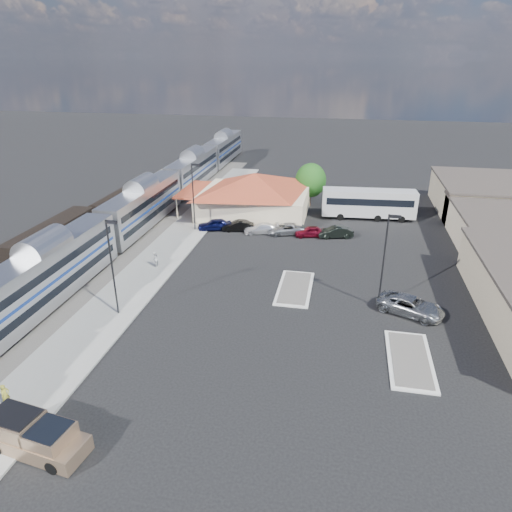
% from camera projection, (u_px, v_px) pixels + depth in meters
% --- Properties ---
extents(ground, '(280.00, 280.00, 0.00)m').
position_uv_depth(ground, '(252.00, 295.00, 44.50)').
color(ground, black).
rests_on(ground, ground).
extents(railbed, '(16.00, 100.00, 0.12)m').
position_uv_depth(railbed, '(96.00, 247.00, 55.38)').
color(railbed, '#4C4944').
rests_on(railbed, ground).
extents(platform, '(5.50, 92.00, 0.18)m').
position_uv_depth(platform, '(159.00, 259.00, 51.98)').
color(platform, gray).
rests_on(platform, ground).
extents(passenger_train, '(3.00, 104.00, 5.55)m').
position_uv_depth(passenger_train, '(144.00, 207.00, 60.80)').
color(passenger_train, silver).
rests_on(passenger_train, ground).
extents(freight_cars, '(2.80, 46.00, 4.00)m').
position_uv_depth(freight_cars, '(54.00, 242.00, 51.96)').
color(freight_cars, black).
rests_on(freight_cars, ground).
extents(station_depot, '(18.35, 12.24, 6.20)m').
position_uv_depth(station_depot, '(254.00, 194.00, 65.61)').
color(station_depot, beige).
rests_on(station_depot, ground).
extents(traffic_island_south, '(3.30, 7.50, 0.21)m').
position_uv_depth(traffic_island_south, '(295.00, 288.00, 45.55)').
color(traffic_island_south, silver).
rests_on(traffic_island_south, ground).
extents(traffic_island_north, '(3.30, 7.50, 0.21)m').
position_uv_depth(traffic_island_north, '(410.00, 360.00, 34.79)').
color(traffic_island_north, silver).
rests_on(traffic_island_north, ground).
extents(lamp_plat_s, '(1.08, 0.25, 9.00)m').
position_uv_depth(lamp_plat_s, '(112.00, 261.00, 38.89)').
color(lamp_plat_s, black).
rests_on(lamp_plat_s, ground).
extents(lamp_plat_n, '(1.08, 0.25, 9.00)m').
position_uv_depth(lamp_plat_n, '(194.00, 192.00, 58.66)').
color(lamp_plat_n, black).
rests_on(lamp_plat_n, ground).
extents(lamp_lot, '(1.08, 0.25, 9.00)m').
position_uv_depth(lamp_lot, '(385.00, 254.00, 40.21)').
color(lamp_lot, black).
rests_on(lamp_lot, ground).
extents(tree_depot, '(4.71, 4.71, 6.63)m').
position_uv_depth(tree_depot, '(311.00, 180.00, 69.30)').
color(tree_depot, '#382314').
rests_on(tree_depot, ground).
extents(pickup_truck, '(6.51, 3.17, 2.16)m').
position_uv_depth(pickup_truck, '(36.00, 436.00, 26.56)').
color(pickup_truck, tan).
rests_on(pickup_truck, ground).
extents(suv, '(6.48, 4.88, 1.63)m').
position_uv_depth(suv, '(411.00, 306.00, 40.87)').
color(suv, '#93969A').
rests_on(suv, ground).
extents(coach_bus, '(13.14, 3.75, 4.16)m').
position_uv_depth(coach_bus, '(369.00, 202.00, 64.44)').
color(coach_bus, white).
rests_on(coach_bus, ground).
extents(person_a, '(0.49, 0.67, 1.70)m').
position_uv_depth(person_a, '(5.00, 396.00, 29.75)').
color(person_a, gold).
rests_on(person_a, platform).
extents(person_b, '(0.70, 0.87, 1.70)m').
position_uv_depth(person_b, '(155.00, 259.00, 49.68)').
color(person_b, silver).
rests_on(person_b, platform).
extents(parked_car_a, '(4.78, 3.07, 1.51)m').
position_uv_depth(parked_car_a, '(215.00, 225.00, 60.76)').
color(parked_car_a, '#0C0F3C').
rests_on(parked_car_a, ground).
extents(parked_car_b, '(4.43, 2.29, 1.39)m').
position_uv_depth(parked_car_b, '(238.00, 226.00, 60.50)').
color(parked_car_b, black).
rests_on(parked_car_b, ground).
extents(parked_car_c, '(4.86, 2.98, 1.31)m').
position_uv_depth(parked_car_c, '(261.00, 228.00, 59.68)').
color(parked_car_c, white).
rests_on(parked_car_c, ground).
extents(parked_car_d, '(5.49, 3.75, 1.40)m').
position_uv_depth(parked_car_d, '(286.00, 229.00, 59.37)').
color(parked_car_d, gray).
rests_on(parked_car_d, ground).
extents(parked_car_e, '(4.29, 2.48, 1.37)m').
position_uv_depth(parked_car_e, '(310.00, 232.00, 58.54)').
color(parked_car_e, maroon).
rests_on(parked_car_e, ground).
extents(parked_car_f, '(4.69, 2.60, 1.46)m').
position_uv_depth(parked_car_f, '(335.00, 232.00, 58.22)').
color(parked_car_f, black).
rests_on(parked_car_f, ground).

